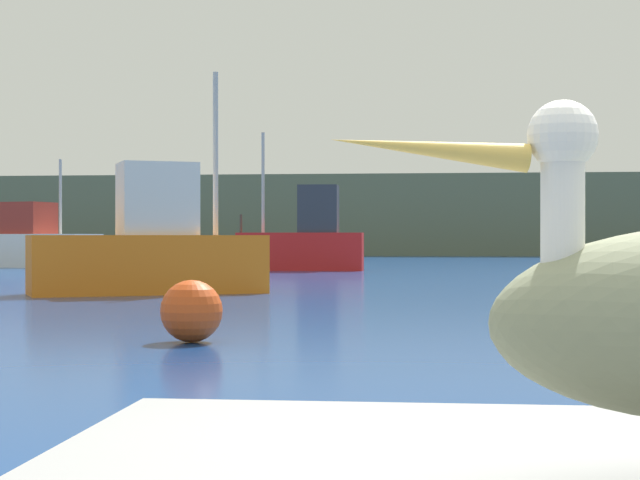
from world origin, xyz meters
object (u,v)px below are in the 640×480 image
(fishing_boat_red, at_px, (304,241))
(mooring_buoy, at_px, (191,311))
(fishing_boat_orange, at_px, (150,249))
(fishing_boat_white, at_px, (19,243))

(fishing_boat_red, distance_m, mooring_buoy, 27.89)
(mooring_buoy, bearing_deg, fishing_boat_orange, 107.65)
(fishing_boat_orange, xyz_separation_m, mooring_buoy, (3.42, -10.76, -0.62))
(fishing_boat_orange, xyz_separation_m, fishing_boat_red, (1.36, 17.04, 0.13))
(fishing_boat_white, bearing_deg, fishing_boat_red, 0.11)
(fishing_boat_white, relative_size, mooring_buoy, 9.93)
(fishing_boat_white, bearing_deg, fishing_boat_orange, -46.03)
(fishing_boat_red, xyz_separation_m, mooring_buoy, (2.07, -27.80, -0.75))
(fishing_boat_orange, height_order, mooring_buoy, fishing_boat_orange)
(fishing_boat_red, relative_size, mooring_buoy, 7.03)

